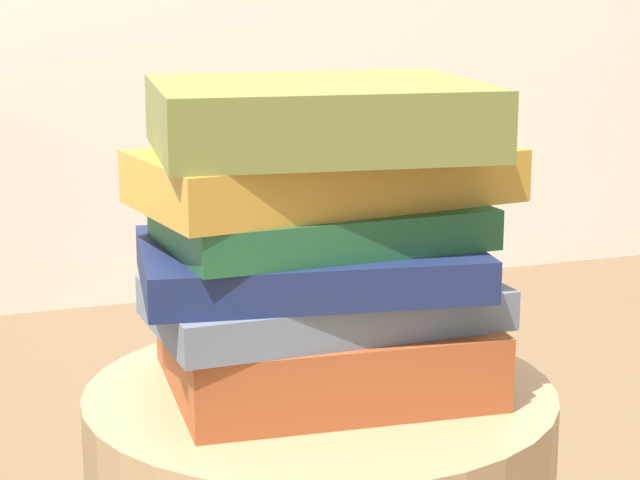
# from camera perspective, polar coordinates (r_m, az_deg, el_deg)

# --- Properties ---
(book_rust) EXTENTS (0.26, 0.23, 0.06)m
(book_rust) POSITION_cam_1_polar(r_m,az_deg,el_deg) (0.97, 0.17, -5.35)
(book_rust) COLOR #994723
(book_rust) RESTS_ON side_table
(book_slate) EXTENTS (0.27, 0.16, 0.03)m
(book_slate) POSITION_cam_1_polar(r_m,az_deg,el_deg) (0.94, 0.41, -3.02)
(book_slate) COLOR slate
(book_slate) RESTS_ON book_rust
(book_navy) EXTENTS (0.29, 0.22, 0.03)m
(book_navy) POSITION_cam_1_polar(r_m,az_deg,el_deg) (0.93, -0.63, -1.14)
(book_navy) COLOR #19234C
(book_navy) RESTS_ON book_slate
(book_forest) EXTENTS (0.25, 0.17, 0.03)m
(book_forest) POSITION_cam_1_polar(r_m,az_deg,el_deg) (0.93, -0.29, 0.86)
(book_forest) COLOR #1E512D
(book_forest) RESTS_ON book_navy
(book_ochre) EXTENTS (0.31, 0.19, 0.04)m
(book_ochre) POSITION_cam_1_polar(r_m,az_deg,el_deg) (0.93, 0.25, 3.15)
(book_ochre) COLOR #B7842D
(book_ochre) RESTS_ON book_forest
(book_olive) EXTENTS (0.28, 0.24, 0.05)m
(book_olive) POSITION_cam_1_polar(r_m,az_deg,el_deg) (0.92, -0.28, 6.04)
(book_olive) COLOR olive
(book_olive) RESTS_ON book_ochre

